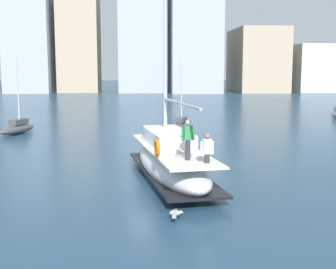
{
  "coord_description": "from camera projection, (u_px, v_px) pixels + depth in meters",
  "views": [
    {
      "loc": [
        -0.92,
        -20.9,
        4.96
      ],
      "look_at": [
        0.65,
        1.3,
        1.8
      ],
      "focal_mm": 48.81,
      "sensor_mm": 36.0,
      "label": 1
    }
  ],
  "objects": [
    {
      "name": "moored_catamaran",
      "position": [
        180.0,
        125.0,
        37.36
      ],
      "size": [
        2.37,
        4.34,
        5.88
      ],
      "color": "#4C4C51",
      "rests_on": "ground"
    },
    {
      "name": "seagull",
      "position": [
        175.0,
        213.0,
        15.14
      ],
      "size": [
        0.48,
        0.97,
        0.17
      ],
      "color": "silver",
      "rests_on": "ground"
    },
    {
      "name": "main_sailboat",
      "position": [
        171.0,
        160.0,
        20.7
      ],
      "size": [
        3.81,
        9.85,
        14.25
      ],
      "color": "silver",
      "rests_on": "ground"
    },
    {
      "name": "moored_sloop_far",
      "position": [
        17.0,
        128.0,
        35.66
      ],
      "size": [
        2.42,
        4.52,
        6.01
      ],
      "color": "#4C4C51",
      "rests_on": "ground"
    },
    {
      "name": "ground_plane",
      "position": [
        156.0,
        176.0,
        21.4
      ],
      "size": [
        400.0,
        400.0,
        0.0
      ],
      "primitive_type": "plane",
      "color": "navy"
    },
    {
      "name": "waterfront_buildings",
      "position": [
        127.0,
        42.0,
        101.47
      ],
      "size": [
        86.79,
        19.06,
        25.88
      ],
      "color": "beige",
      "rests_on": "ground"
    }
  ]
}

